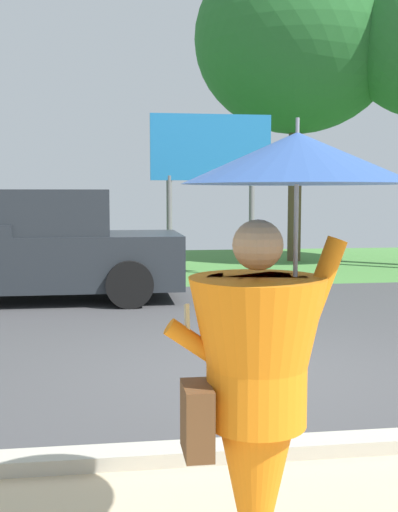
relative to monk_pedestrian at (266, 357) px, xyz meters
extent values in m
cube|color=#424244|center=(0.71, 5.47, -1.15)|extent=(40.00, 8.00, 0.10)
cube|color=#4B863E|center=(0.71, 13.47, -1.15)|extent=(40.00, 8.00, 0.10)
cube|color=#B2AD9E|center=(0.71, 1.47, -1.05)|extent=(40.00, 0.24, 0.10)
cone|color=orange|center=(-0.04, 0.00, -0.37)|extent=(0.60, 0.60, 1.45)
cylinder|color=orange|center=(-0.04, 0.00, 0.03)|extent=(0.44, 0.44, 0.65)
sphere|color=tan|center=(-0.04, 0.00, 0.49)|extent=(0.22, 0.22, 0.22)
cylinder|color=orange|center=(0.24, 0.00, 0.30)|extent=(0.24, 0.09, 0.45)
cylinder|color=orange|center=(-0.30, 0.02, 0.06)|extent=(0.29, 0.08, 0.24)
cylinder|color=gray|center=(0.13, 0.00, 0.53)|extent=(0.02, 0.02, 0.75)
cone|color=#33569E|center=(0.13, 0.00, 0.86)|extent=(1.00, 1.00, 0.22)
cylinder|color=gray|center=(0.13, 0.00, 0.98)|extent=(0.02, 0.02, 0.10)
cube|color=beige|center=(-0.34, 0.05, 0.16)|extent=(0.02, 0.11, 0.16)
cube|color=brown|center=(-0.31, -0.05, -0.25)|extent=(0.12, 0.24, 0.30)
cube|color=#23282D|center=(-2.08, 8.32, -0.42)|extent=(5.20, 2.00, 0.90)
cube|color=#23282D|center=(-1.58, 8.32, 0.33)|extent=(1.80, 1.84, 0.90)
cube|color=#2D3842|center=(-0.73, 8.32, 0.33)|extent=(0.10, 1.70, 0.77)
cylinder|color=black|center=(-0.38, 9.32, -0.72)|extent=(0.76, 0.28, 0.76)
cylinder|color=black|center=(-0.38, 7.32, -0.72)|extent=(0.76, 0.28, 0.76)
cylinder|color=slate|center=(0.58, 10.78, 0.00)|extent=(0.12, 0.12, 2.20)
cylinder|color=slate|center=(2.38, 10.78, 0.00)|extent=(0.12, 0.12, 2.20)
cube|color=#1E72B2|center=(1.48, 10.78, 1.70)|extent=(2.60, 0.10, 1.40)
cylinder|color=brown|center=(4.27, 13.87, 0.98)|extent=(0.36, 0.36, 4.16)
ellipsoid|color=#286B2D|center=(4.27, 13.87, 4.78)|extent=(5.41, 5.41, 4.92)
camera|label=1|loc=(-0.66, -2.62, 0.71)|focal=44.07mm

